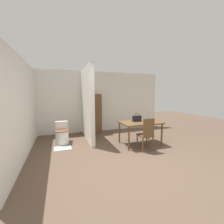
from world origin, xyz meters
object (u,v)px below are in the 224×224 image
Objects in this scene: dining_table at (140,124)px; wooden_cabinet at (95,114)px; wooden_chair at (146,134)px; handbag at (137,118)px; toilet at (62,135)px.

dining_table is 2.12m from wooden_cabinet.
wooden_chair is 3.36× the size of handbag.
wooden_cabinet reaches higher than toilet.
handbag is (2.27, -0.80, 0.53)m from toilet.
dining_table is 1.80× the size of toilet.
dining_table is at bearing -59.27° from handbag.
toilet is at bearing 147.66° from wooden_chair.
handbag is 0.18× the size of wooden_cabinet.
wooden_cabinet is (-1.02, 1.85, 0.14)m from dining_table.
wooden_chair is at bearing -94.00° from handbag.
toilet is at bearing 158.82° from dining_table.
handbag is at bearing -19.39° from toilet.
toilet is (-2.23, 1.44, -0.21)m from wooden_chair.
dining_table is 4.42× the size of handbag.
wooden_chair reaches higher than toilet.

